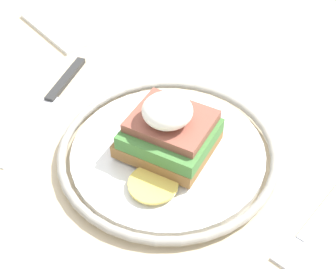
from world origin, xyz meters
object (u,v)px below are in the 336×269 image
Objects in this scene: napkin at (69,23)px; sandwich at (169,131)px; plate at (168,152)px; knife at (51,98)px; fork at (316,220)px.

sandwich is at bearing 146.95° from napkin.
plate reaches higher than knife.
knife is at bearing -5.66° from sandwich.
fork is at bearing 175.95° from knife.
napkin reaches higher than fork.
sandwich is 0.33m from napkin.
fork is at bearing 177.68° from sandwich.
knife reaches higher than fork.
knife is at bearing 119.40° from napkin.
plate is 1.18× the size of knife.
sandwich is at bearing -2.32° from fork.
sandwich reaches higher than fork.
knife is 1.51× the size of napkin.
plate reaches higher than napkin.
sandwich is at bearing 174.34° from knife.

